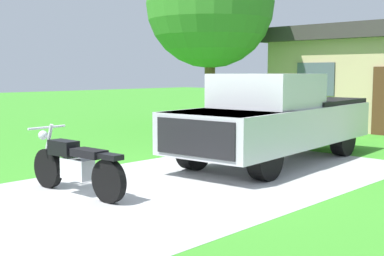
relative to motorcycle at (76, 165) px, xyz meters
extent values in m
plane|color=#3B9228|center=(0.72, 2.20, -0.47)|extent=(80.00, 80.00, 0.00)
cube|color=#AEAEAE|center=(0.72, 2.20, -0.47)|extent=(4.65, 8.62, 0.01)
cylinder|color=black|center=(-0.76, -0.04, -0.14)|extent=(0.67, 0.16, 0.66)
cylinder|color=black|center=(0.79, 0.05, -0.14)|extent=(0.67, 0.16, 0.66)
cube|color=silver|center=(0.04, 0.00, -0.05)|extent=(0.57, 0.29, 0.32)
cube|color=black|center=(-0.31, -0.02, 0.25)|extent=(0.53, 0.29, 0.24)
cube|color=black|center=(0.34, 0.02, 0.23)|extent=(0.62, 0.32, 0.12)
cube|color=black|center=(0.79, 0.05, 0.23)|extent=(0.49, 0.23, 0.08)
cylinder|color=silver|center=(-0.76, -0.04, 0.23)|extent=(0.33, 0.08, 0.77)
cylinder|color=silver|center=(-0.76, -0.04, 0.55)|extent=(0.08, 0.70, 0.04)
sphere|color=silver|center=(-0.88, -0.05, 0.41)|extent=(0.16, 0.16, 0.16)
cylinder|color=black|center=(1.53, 2.96, -0.05)|extent=(0.37, 0.86, 0.84)
cylinder|color=black|center=(-0.10, 2.81, -0.05)|extent=(0.37, 0.86, 0.84)
cylinder|color=black|center=(1.23, 6.44, -0.05)|extent=(0.37, 0.86, 0.84)
cylinder|color=black|center=(-0.41, 6.30, -0.05)|extent=(0.37, 0.86, 0.84)
cube|color=#B7BABF|center=(0.56, 4.68, 0.33)|extent=(2.48, 5.75, 0.80)
cube|color=#B7BABF|center=(0.72, 2.84, 0.63)|extent=(2.06, 2.06, 0.20)
cube|color=#B7BABF|center=(0.59, 4.28, 1.08)|extent=(1.96, 2.05, 0.70)
cube|color=#3F4C56|center=(0.66, 3.48, 0.98)|extent=(1.71, 0.31, 0.60)
cube|color=black|center=(0.42, 6.22, 0.58)|extent=(2.10, 2.56, 0.50)
cube|color=black|center=(0.80, 1.91, 0.33)|extent=(1.70, 0.25, 0.64)
cylinder|color=brown|center=(-4.87, 8.61, 0.89)|extent=(0.36, 0.36, 2.72)
sphere|color=#39872A|center=(-4.87, 8.61, 3.76)|extent=(4.32, 4.32, 4.32)
cube|color=#4C5966|center=(-2.09, 10.82, 1.23)|extent=(1.40, 0.06, 1.10)
camera|label=1|loc=(6.80, -4.43, 1.46)|focal=47.62mm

